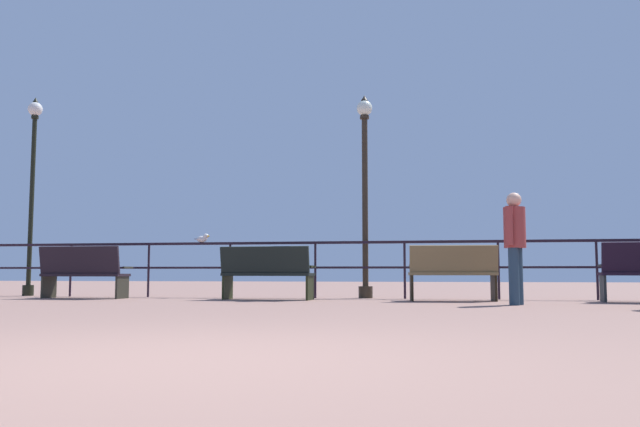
{
  "coord_description": "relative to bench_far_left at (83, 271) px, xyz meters",
  "views": [
    {
      "loc": [
        1.39,
        -3.48,
        0.48
      ],
      "look_at": [
        -0.66,
        8.16,
        1.55
      ],
      "focal_mm": 36.72,
      "sensor_mm": 36.0,
      "label": 1
    }
  ],
  "objects": [
    {
      "name": "bench_near_right",
      "position": [
        6.74,
        0.01,
        0.0
      ],
      "size": [
        1.5,
        0.76,
        0.93
      ],
      "color": "brown",
      "rests_on": "ground_plane"
    },
    {
      "name": "pier_railing",
      "position": [
        5.06,
        0.91,
        0.26
      ],
      "size": [
        18.43,
        0.05,
        1.06
      ],
      "color": "black",
      "rests_on": "ground_plane"
    },
    {
      "name": "seagull_on_rail",
      "position": [
        1.99,
        0.91,
        0.63
      ],
      "size": [
        0.36,
        0.2,
        0.17
      ],
      "color": "silver",
      "rests_on": "pier_railing"
    },
    {
      "name": "ground_plane",
      "position": [
        5.06,
        -7.75,
        -0.51
      ],
      "size": [
        60.0,
        60.0,
        0.0
      ],
      "primitive_type": "plane",
      "color": "#8F6A5E"
    },
    {
      "name": "person_by_bench",
      "position": [
        7.63,
        -1.13,
        0.45
      ],
      "size": [
        0.32,
        0.49,
        1.67
      ],
      "color": "#24394D",
      "rests_on": "ground_plane"
    },
    {
      "name": "lamppost_left",
      "position": [
        -1.85,
        1.11,
        1.98
      ],
      "size": [
        0.3,
        0.3,
        4.18
      ],
      "color": "black",
      "rests_on": "ground_plane"
    },
    {
      "name": "bench_near_left",
      "position": [
        3.52,
        0.01,
        -0.0
      ],
      "size": [
        1.65,
        0.75,
        0.94
      ],
      "color": "black",
      "rests_on": "ground_plane"
    },
    {
      "name": "lamppost_center",
      "position": [
        5.15,
        1.11,
        1.65
      ],
      "size": [
        0.3,
        0.3,
        3.89
      ],
      "color": "#2E251A",
      "rests_on": "ground_plane"
    },
    {
      "name": "bench_far_left",
      "position": [
        0.0,
        0.0,
        0.0
      ],
      "size": [
        1.6,
        0.71,
        0.96
      ],
      "color": "black",
      "rests_on": "ground_plane"
    }
  ]
}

